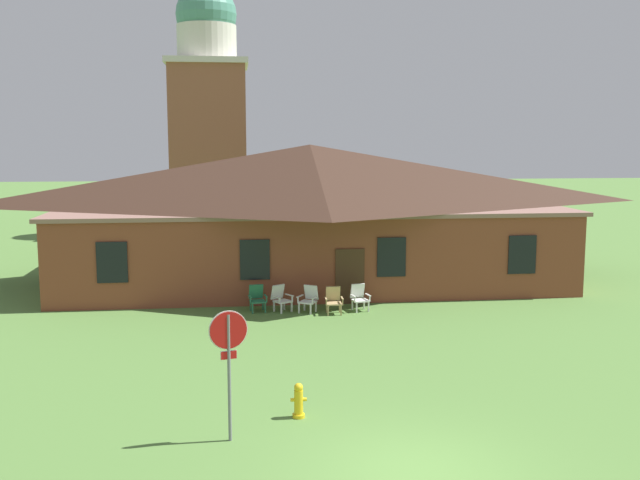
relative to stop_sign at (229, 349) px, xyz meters
The scene contains 10 objects.
ground_plane 4.34m from the stop_sign, 28.23° to the right, with size 200.00×200.00×0.00m, color #517A38.
brick_building 17.47m from the stop_sign, 78.70° to the left, with size 21.38×10.40×5.95m.
dome_tower 34.22m from the stop_sign, 92.59° to the left, with size 5.18×5.18×16.95m.
stop_sign is the anchor object (origin of this frame).
lawn_chair_by_porch 11.42m from the stop_sign, 85.51° to the left, with size 0.70×0.74×0.96m.
lawn_chair_near_door 11.41m from the stop_sign, 81.17° to the left, with size 0.84×0.87×0.96m.
lawn_chair_left_end 11.40m from the stop_sign, 75.97° to the left, with size 0.84×0.86×0.96m.
lawn_chair_middle 11.32m from the stop_sign, 71.36° to the left, with size 0.65×0.68×0.96m.
lawn_chair_right_end 12.00m from the stop_sign, 67.41° to the left, with size 0.72×0.76×0.96m.
fire_hydrant 2.43m from the stop_sign, 35.64° to the left, with size 0.36×0.28×0.79m.
Camera 1 is at (-3.21, -12.35, 6.11)m, focal length 40.34 mm.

